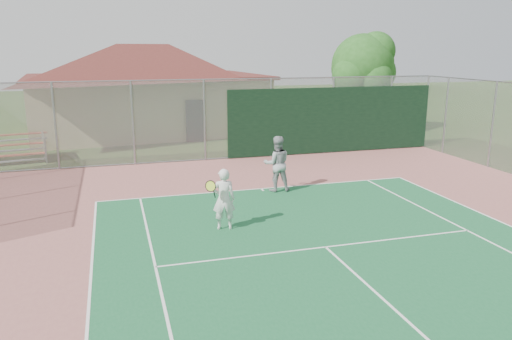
{
  "coord_description": "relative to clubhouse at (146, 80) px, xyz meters",
  "views": [
    {
      "loc": [
        -4.84,
        -4.1,
        4.74
      ],
      "look_at": [
        -0.87,
        9.51,
        1.3
      ],
      "focal_mm": 35.0,
      "sensor_mm": 36.0,
      "label": 1
    }
  ],
  "objects": [
    {
      "name": "back_fence",
      "position": [
        4.87,
        -8.84,
        -1.36
      ],
      "size": [
        20.08,
        0.11,
        3.53
      ],
      "color": "gray",
      "rests_on": "ground"
    },
    {
      "name": "side_fence_right",
      "position": [
        12.76,
        -13.32,
        -1.28
      ],
      "size": [
        0.08,
        9.0,
        3.5
      ],
      "color": "gray",
      "rests_on": "ground"
    },
    {
      "name": "clubhouse",
      "position": [
        0.0,
        0.0,
        0.0
      ],
      "size": [
        14.55,
        10.36,
        5.96
      ],
      "rotation": [
        0.0,
        0.0,
        0.09
      ],
      "color": "#CAB681",
      "rests_on": "ground"
    },
    {
      "name": "bleachers",
      "position": [
        -6.43,
        -6.68,
        -2.43
      ],
      "size": [
        3.23,
        2.16,
        1.13
      ],
      "rotation": [
        0.0,
        0.0,
        0.17
      ],
      "color": "#A74026",
      "rests_on": "ground"
    },
    {
      "name": "tree",
      "position": [
        11.66,
        -4.35,
        0.72
      ],
      "size": [
        4.09,
        3.88,
        5.71
      ],
      "color": "#362513",
      "rests_on": "ground"
    },
    {
      "name": "player_white_front",
      "position": [
        0.65,
        -17.46,
        -2.18
      ],
      "size": [
        0.9,
        0.68,
        1.67
      ],
      "rotation": [
        0.0,
        0.0,
        2.98
      ],
      "color": "silver",
      "rests_on": "ground"
    },
    {
      "name": "player_grey_back",
      "position": [
        3.2,
        -14.32,
        -2.08
      ],
      "size": [
        1.0,
        0.83,
        1.9
      ],
      "rotation": [
        0.0,
        0.0,
        3.02
      ],
      "color": "#96989A",
      "rests_on": "ground"
    }
  ]
}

